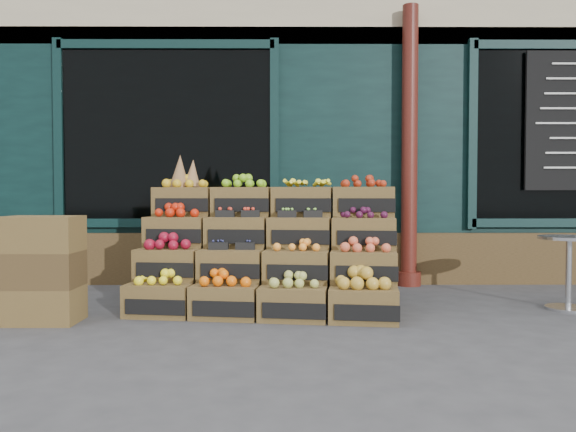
{
  "coord_description": "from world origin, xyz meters",
  "views": [
    {
      "loc": [
        -0.22,
        -4.39,
        1.03
      ],
      "look_at": [
        -0.2,
        0.7,
        0.85
      ],
      "focal_mm": 35.0,
      "sensor_mm": 36.0,
      "label": 1
    }
  ],
  "objects": [
    {
      "name": "spare_crates",
      "position": [
        -2.2,
        0.16,
        0.43
      ],
      "size": [
        0.58,
        0.4,
        0.87
      ],
      "rotation": [
        0.0,
        0.0,
        -0.01
      ],
      "color": "brown",
      "rests_on": "ground"
    },
    {
      "name": "shopkeeper",
      "position": [
        -2.07,
        2.93,
        0.95
      ],
      "size": [
        0.81,
        0.68,
        1.9
      ],
      "primitive_type": "imported",
      "rotation": [
        0.0,
        0.0,
        3.51
      ],
      "color": "#154A1D",
      "rests_on": "ground"
    },
    {
      "name": "crate_display",
      "position": [
        -0.39,
        0.77,
        0.44
      ],
      "size": [
        2.42,
        1.42,
        1.44
      ],
      "rotation": [
        0.0,
        0.0,
        -0.14
      ],
      "color": "brown",
      "rests_on": "ground"
    },
    {
      "name": "ground",
      "position": [
        0.0,
        0.0,
        0.0
      ],
      "size": [
        60.0,
        60.0,
        0.0
      ],
      "primitive_type": "plane",
      "color": "#3D3D3F",
      "rests_on": "ground"
    },
    {
      "name": "shop_facade",
      "position": [
        0.0,
        5.11,
        2.4
      ],
      "size": [
        12.0,
        6.24,
        4.8
      ],
      "color": "black",
      "rests_on": "ground"
    },
    {
      "name": "bistro_table",
      "position": [
        2.34,
        0.65,
        0.42
      ],
      "size": [
        0.53,
        0.53,
        0.67
      ],
      "rotation": [
        0.0,
        0.0,
        0.13
      ],
      "color": "#BABDC1",
      "rests_on": "ground"
    }
  ]
}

